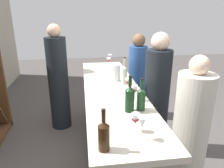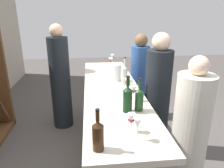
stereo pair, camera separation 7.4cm
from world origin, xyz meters
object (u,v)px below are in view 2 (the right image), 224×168
(person_left_guest, at_px, (190,130))
(wine_glass_near_center, at_px, (128,82))
(wine_bottle_second_right_clear_pale, at_px, (125,74))
(wine_glass_far_center, at_px, (137,124))
(wine_bottle_leftmost_amber_brown, at_px, (98,135))
(wine_bottle_second_left_dark_green, at_px, (128,98))
(wine_glass_far_right, at_px, (131,120))
(wine_bottle_center_olive_green, at_px, (139,98))
(wine_glass_near_right, at_px, (112,57))
(person_center_guest, at_px, (139,79))
(person_server_behind, at_px, (60,81))
(wine_glass_far_left, at_px, (111,60))
(water_pitcher, at_px, (117,73))
(person_right_guest, at_px, (157,99))
(wine_glass_near_left, at_px, (134,91))

(person_left_guest, bearing_deg, wine_glass_near_center, -51.79)
(wine_bottle_second_right_clear_pale, bearing_deg, wine_glass_far_center, 174.79)
(wine_bottle_leftmost_amber_brown, bearing_deg, wine_glass_far_center, -73.02)
(wine_bottle_second_left_dark_green, height_order, wine_glass_far_center, wine_bottle_second_left_dark_green)
(wine_glass_far_right, bearing_deg, wine_bottle_center_olive_green, -21.78)
(wine_bottle_second_left_dark_green, relative_size, wine_glass_near_right, 2.10)
(person_center_guest, xyz_separation_m, person_server_behind, (-0.21, 1.29, 0.08))
(wine_glass_near_center, distance_m, wine_glass_far_left, 1.05)
(wine_glass_far_left, bearing_deg, wine_glass_near_right, -12.05)
(wine_bottle_second_left_dark_green, bearing_deg, person_left_guest, -82.41)
(wine_bottle_second_right_clear_pale, bearing_deg, wine_bottle_second_left_dark_green, 172.52)
(wine_bottle_center_olive_green, distance_m, person_server_behind, 1.72)
(person_center_guest, relative_size, person_server_behind, 0.89)
(wine_bottle_leftmost_amber_brown, distance_m, water_pitcher, 1.44)
(wine_glass_far_center, height_order, person_server_behind, person_server_behind)
(wine_glass_near_center, distance_m, person_left_guest, 0.81)
(wine_glass_near_center, distance_m, wine_glass_far_right, 0.85)
(wine_glass_far_right, bearing_deg, wine_glass_near_center, -8.45)
(wine_glass_near_center, height_order, person_right_guest, person_right_guest)
(wine_glass_far_right, bearing_deg, wine_glass_near_left, -13.31)
(wine_bottle_second_right_clear_pale, distance_m, wine_glass_far_left, 0.81)
(wine_glass_far_left, bearing_deg, wine_glass_far_center, 179.39)
(wine_glass_far_left, bearing_deg, wine_bottle_second_right_clear_pale, -173.88)
(wine_glass_far_right, relative_size, person_left_guest, 0.11)
(wine_glass_far_right, distance_m, person_right_guest, 1.21)
(wine_glass_near_left, distance_m, person_server_behind, 1.54)
(wine_glass_far_left, height_order, person_server_behind, person_server_behind)
(wine_glass_near_right, distance_m, wine_glass_far_center, 2.24)
(wine_bottle_center_olive_green, bearing_deg, wine_glass_near_center, 1.89)
(wine_bottle_leftmost_amber_brown, xyz_separation_m, wine_glass_near_left, (0.76, -0.39, -0.01))
(wine_bottle_center_olive_green, distance_m, wine_glass_far_left, 1.53)
(wine_bottle_second_right_clear_pale, distance_m, person_center_guest, 1.10)
(wine_bottle_second_left_dark_green, relative_size, wine_glass_far_right, 2.25)
(wine_glass_near_right, relative_size, wine_glass_far_center, 0.94)
(wine_glass_near_left, distance_m, wine_glass_far_left, 1.32)
(wine_bottle_second_left_dark_green, xyz_separation_m, wine_bottle_center_olive_green, (0.02, -0.11, -0.01))
(wine_bottle_center_olive_green, relative_size, wine_glass_far_right, 2.02)
(wine_bottle_second_left_dark_green, distance_m, wine_bottle_second_right_clear_pale, 0.75)
(wine_glass_near_left, distance_m, person_left_guest, 0.71)
(wine_glass_near_center, xyz_separation_m, person_center_guest, (1.18, -0.42, -0.36))
(person_right_guest, bearing_deg, wine_glass_near_left, 55.69)
(wine_bottle_leftmost_amber_brown, distance_m, person_right_guest, 1.50)
(wine_bottle_second_left_dark_green, xyz_separation_m, wine_glass_far_left, (1.55, -0.01, -0.01))
(wine_bottle_center_olive_green, distance_m, person_right_guest, 0.86)
(wine_bottle_center_olive_green, distance_m, wine_glass_far_center, 0.47)
(wine_glass_far_center, bearing_deg, person_right_guest, -24.57)
(person_left_guest, distance_m, person_center_guest, 1.60)
(person_center_guest, bearing_deg, wine_glass_far_right, 82.20)
(wine_bottle_leftmost_amber_brown, relative_size, water_pitcher, 1.38)
(wine_bottle_center_olive_green, height_order, person_left_guest, person_left_guest)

